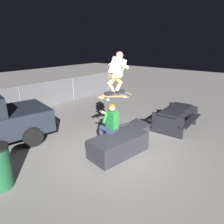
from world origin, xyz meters
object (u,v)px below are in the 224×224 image
at_px(skateboard, 115,96).
at_px(kicker_ramp, 133,129).
at_px(skater_airborne, 117,71).
at_px(ledge_box_main, 119,145).
at_px(picnic_table_back, 175,115).
at_px(person_sitting_on_ledge, 109,123).

relative_size(skateboard, kicker_ramp, 0.84).
bearing_deg(skater_airborne, kicker_ramp, 11.81).
bearing_deg(ledge_box_main, picnic_table_back, -9.68).
xyz_separation_m(skateboard, picnic_table_back, (2.51, -0.82, -1.07)).
bearing_deg(skater_airborne, ledge_box_main, -133.05).
height_order(ledge_box_main, skater_airborne, skater_airborne).
height_order(skater_airborne, kicker_ramp, skater_airborne).
bearing_deg(picnic_table_back, ledge_box_main, 170.32).
bearing_deg(skater_airborne, picnic_table_back, -18.00).
bearing_deg(ledge_box_main, person_sitting_on_ledge, 74.56).
bearing_deg(person_sitting_on_ledge, kicker_ramp, 6.32).
xyz_separation_m(ledge_box_main, skateboard, (0.25, 0.34, 1.30)).
height_order(ledge_box_main, kicker_ramp, ledge_box_main).
distance_m(person_sitting_on_ledge, picnic_table_back, 2.81).
distance_m(skater_airborne, picnic_table_back, 3.12).
xyz_separation_m(skater_airborne, picnic_table_back, (2.46, -0.80, -1.76)).
height_order(person_sitting_on_ledge, kicker_ramp, person_sitting_on_ledge).
height_order(skateboard, kicker_ramp, skateboard).
bearing_deg(skateboard, skater_airborne, -18.38).
xyz_separation_m(person_sitting_on_ledge, kicker_ramp, (1.52, 0.17, -0.73)).
bearing_deg(person_sitting_on_ledge, skateboard, -35.37).
distance_m(skateboard, picnic_table_back, 2.85).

